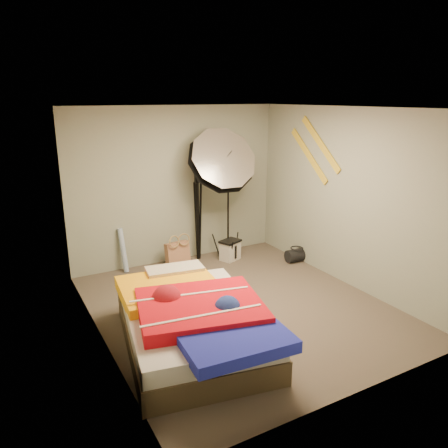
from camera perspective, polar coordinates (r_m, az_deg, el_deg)
floor at (r=5.78m, az=2.04°, el=-10.70°), size 4.00×4.00×0.00m
ceiling at (r=5.15m, az=2.33°, el=14.93°), size 4.00×4.00×0.00m
wall_back at (r=7.07m, az=-6.23°, el=5.02°), size 3.50×0.00×3.50m
wall_front at (r=3.84m, az=17.80°, el=-5.47°), size 3.50×0.00×3.50m
wall_left at (r=4.70m, az=-16.43°, el=-1.36°), size 0.00×4.00×4.00m
wall_right at (r=6.38m, az=15.79°, el=3.27°), size 0.00×4.00×4.00m
tote_bag at (r=7.03m, az=-6.07°, el=-3.96°), size 0.42×0.23×0.41m
wrapping_roll at (r=6.92m, az=-13.03°, el=-3.36°), size 0.13×0.21×0.69m
camera_case at (r=7.28m, az=0.81°, el=-3.51°), size 0.37×0.32×0.31m
duffel_bag at (r=7.31m, az=9.44°, el=-4.06°), size 0.36×0.24×0.21m
wall_stripe_upper at (r=6.69m, az=12.51°, el=10.17°), size 0.02×0.91×0.78m
wall_stripe_lower at (r=6.90m, az=11.04°, el=8.76°), size 0.02×0.91×0.78m
bed at (r=4.84m, az=-4.09°, el=-12.47°), size 1.74×2.32×0.59m
photo_umbrella at (r=6.82m, az=-0.43°, el=8.05°), size 1.37×1.06×2.29m
camera_tripod at (r=7.13m, az=-3.44°, el=1.66°), size 0.09×0.09×1.43m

